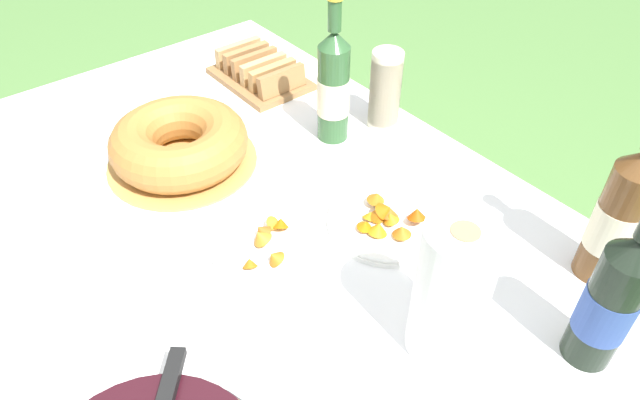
{
  "coord_description": "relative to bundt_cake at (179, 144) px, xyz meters",
  "views": [
    {
      "loc": [
        0.74,
        -0.36,
        1.52
      ],
      "look_at": [
        0.11,
        0.14,
        0.82
      ],
      "focal_mm": 32.0,
      "sensor_mm": 36.0,
      "label": 1
    }
  ],
  "objects": [
    {
      "name": "cider_bottle_amber",
      "position": [
        0.74,
        0.41,
        0.08
      ],
      "size": [
        0.08,
        0.08,
        0.35
      ],
      "color": "brown",
      "rests_on": "tablecloth"
    },
    {
      "name": "garden_table",
      "position": [
        0.23,
        -0.03,
        -0.12
      ],
      "size": [
        1.5,
        1.11,
        0.75
      ],
      "color": "#A87A47",
      "rests_on": "ground_plane"
    },
    {
      "name": "snack_plate_right",
      "position": [
        0.33,
        -0.01,
        -0.04
      ],
      "size": [
        0.19,
        0.19,
        0.05
      ],
      "color": "white",
      "rests_on": "tablecloth"
    },
    {
      "name": "cider_bottle_green",
      "position": [
        0.13,
        0.32,
        0.08
      ],
      "size": [
        0.07,
        0.07,
        0.34
      ],
      "color": "#2D562D",
      "rests_on": "tablecloth"
    },
    {
      "name": "bread_board",
      "position": [
        -0.19,
        0.33,
        -0.02
      ],
      "size": [
        0.26,
        0.18,
        0.07
      ],
      "color": "olive",
      "rests_on": "tablecloth"
    },
    {
      "name": "cup_stack",
      "position": [
        0.17,
        0.45,
        0.04
      ],
      "size": [
        0.07,
        0.07,
        0.19
      ],
      "color": "beige",
      "rests_on": "tablecloth"
    },
    {
      "name": "juice_bottle_red",
      "position": [
        0.82,
        0.25,
        0.07
      ],
      "size": [
        0.08,
        0.08,
        0.33
      ],
      "color": "black",
      "rests_on": "tablecloth"
    },
    {
      "name": "tablecloth",
      "position": [
        0.23,
        -0.03,
        -0.07
      ],
      "size": [
        1.51,
        1.12,
        0.1
      ],
      "color": "white",
      "rests_on": "garden_table"
    },
    {
      "name": "snack_plate_left",
      "position": [
        0.42,
        0.21,
        -0.04
      ],
      "size": [
        0.24,
        0.24,
        0.06
      ],
      "color": "white",
      "rests_on": "tablecloth"
    },
    {
      "name": "bundt_cake",
      "position": [
        0.0,
        0.0,
        0.0
      ],
      "size": [
        0.32,
        0.32,
        0.1
      ],
      "color": "tan",
      "rests_on": "tablecloth"
    },
    {
      "name": "paper_towel_roll",
      "position": [
        0.67,
        0.09,
        0.07
      ],
      "size": [
        0.11,
        0.11,
        0.25
      ],
      "color": "white",
      "rests_on": "tablecloth"
    }
  ]
}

